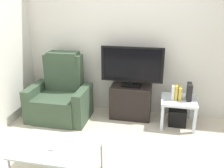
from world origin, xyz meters
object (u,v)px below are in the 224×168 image
at_px(television, 132,66).
at_px(coffee_table, 58,149).
at_px(cell_phone, 54,147).
at_px(recliner_armchair, 61,96).
at_px(tv_stand, 131,101).
at_px(subwoofer_box, 177,116).
at_px(book_rightmost, 180,94).
at_px(game_console, 189,92).
at_px(book_leftmost, 173,92).
at_px(side_table, 178,103).
at_px(book_middle, 176,92).

xyz_separation_m(television, coffee_table, (-0.58, -1.71, -0.50)).
height_order(television, cell_phone, television).
bearing_deg(coffee_table, recliner_armchair, 111.84).
distance_m(tv_stand, cell_phone, 1.82).
xyz_separation_m(recliner_armchair, subwoofer_box, (1.93, 0.12, -0.24)).
relative_size(book_rightmost, game_console, 0.76).
bearing_deg(book_leftmost, side_table, 11.31).
height_order(recliner_armchair, coffee_table, recliner_armchair).
bearing_deg(game_console, book_rightmost, -167.87).
bearing_deg(television, book_leftmost, -13.46).
distance_m(coffee_table, cell_phone, 0.05).
bearing_deg(subwoofer_box, side_table, 90.00).
height_order(television, book_rightmost, television).
xyz_separation_m(side_table, book_rightmost, (0.01, -0.02, 0.17)).
bearing_deg(subwoofer_box, cell_phone, -131.03).
bearing_deg(television, subwoofer_box, -10.32).
xyz_separation_m(tv_stand, game_console, (0.91, -0.11, 0.29)).
bearing_deg(subwoofer_box, tv_stand, 171.05).
bearing_deg(tv_stand, coffee_table, -108.77).
height_order(tv_stand, side_table, tv_stand).
height_order(tv_stand, television, television).
distance_m(subwoofer_box, coffee_table, 2.09).
relative_size(subwoofer_box, cell_phone, 1.81).
relative_size(recliner_armchair, coffee_table, 1.20).
xyz_separation_m(book_middle, game_console, (0.20, 0.03, 0.01)).
height_order(book_middle, cell_phone, book_middle).
xyz_separation_m(book_leftmost, coffee_table, (-1.25, -1.55, -0.16)).
bearing_deg(book_rightmost, subwoofer_box, 105.09).
distance_m(side_table, cell_phone, 2.10).
height_order(game_console, coffee_table, game_console).
bearing_deg(book_rightmost, tv_stand, 169.67).
height_order(side_table, book_rightmost, book_rightmost).
distance_m(book_leftmost, game_console, 0.25).
height_order(recliner_armchair, subwoofer_box, recliner_armchair).
bearing_deg(book_rightmost, coffee_table, -130.99).
distance_m(recliner_armchair, cell_phone, 1.57).
bearing_deg(book_leftmost, cell_phone, -129.26).
bearing_deg(tv_stand, book_leftmost, -11.91).
relative_size(side_table, cell_phone, 3.60).
xyz_separation_m(subwoofer_box, book_rightmost, (0.01, -0.02, 0.40)).
bearing_deg(coffee_table, game_console, 46.75).
height_order(tv_stand, subwoofer_box, tv_stand).
relative_size(tv_stand, book_rightmost, 3.35).
relative_size(side_table, subwoofer_box, 1.99).
distance_m(tv_stand, subwoofer_box, 0.79).
height_order(tv_stand, book_leftmost, book_leftmost).
bearing_deg(subwoofer_box, book_rightmost, -74.91).
relative_size(recliner_armchair, book_middle, 4.64).
xyz_separation_m(television, book_middle, (0.71, -0.16, -0.34)).
bearing_deg(book_leftmost, book_middle, 0.00).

